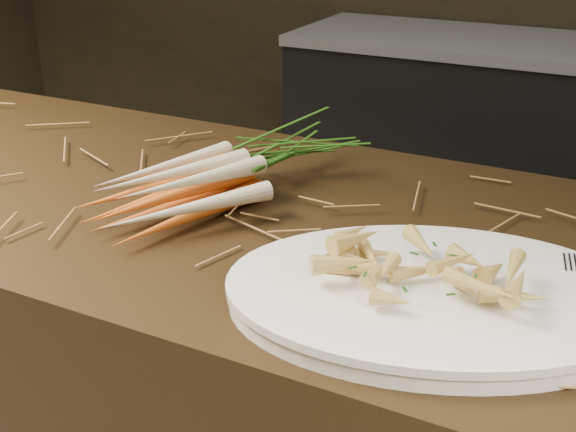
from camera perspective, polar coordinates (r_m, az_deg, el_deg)
name	(u,v)px	position (r m, az deg, el deg)	size (l,w,h in m)	color
main_counter	(183,411)	(1.42, -8.33, -14.98)	(2.40, 0.70, 0.90)	black
back_counter	(526,152)	(2.93, 18.29, 4.82)	(1.82, 0.62, 0.84)	black
straw_bedding	(165,185)	(1.19, -9.67, 2.41)	(1.40, 0.60, 0.02)	olive
root_veg_bunch	(246,168)	(1.14, -3.33, 3.81)	(0.31, 0.52, 0.09)	#CF520B
serving_platter	(433,299)	(0.86, 11.38, -6.44)	(0.48, 0.32, 0.03)	white
roasted_veg_heap	(436,269)	(0.84, 11.60, -4.14)	(0.23, 0.17, 0.05)	#B48D47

